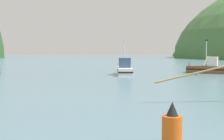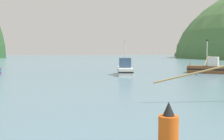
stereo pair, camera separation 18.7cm
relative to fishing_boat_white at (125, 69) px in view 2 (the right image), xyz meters
The scene contains 3 objects.
fishing_boat_white is the anchor object (origin of this frame).
fishing_boat_brown 14.01m from the fishing_boat_white, ahead, with size 6.94×10.16×5.33m.
channel_buoy 30.78m from the fishing_boat_white, 93.16° to the right, with size 0.71×0.71×1.65m.
Camera 2 is at (-1.88, 4.04, 3.39)m, focal length 43.92 mm.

